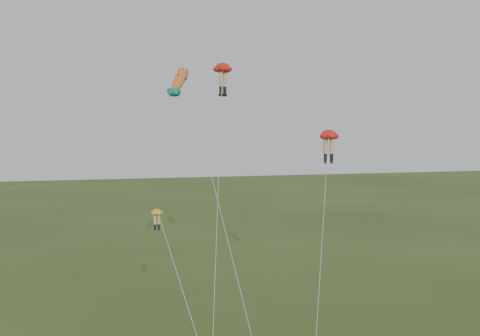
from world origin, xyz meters
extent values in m
ellipsoid|color=red|center=(1.55, 11.60, 19.48)|extent=(2.10, 2.10, 0.76)
cylinder|color=#E4B086|center=(1.36, 11.47, 18.59)|extent=(0.34, 0.34, 1.15)
cylinder|color=black|center=(1.36, 11.47, 17.73)|extent=(0.26, 0.26, 0.58)
cube|color=black|center=(1.36, 11.47, 17.35)|extent=(0.34, 0.38, 0.17)
cylinder|color=#E4B086|center=(1.74, 11.73, 18.59)|extent=(0.34, 0.34, 1.15)
cylinder|color=black|center=(1.74, 11.73, 17.73)|extent=(0.26, 0.26, 0.58)
cube|color=black|center=(1.74, 11.73, 17.35)|extent=(0.34, 0.38, 0.17)
cylinder|color=silver|center=(-0.63, 4.72, 10.04)|extent=(4.39, 13.80, 19.65)
ellipsoid|color=red|center=(8.71, 7.65, 14.30)|extent=(1.96, 1.96, 0.74)
cylinder|color=#E4B086|center=(8.50, 7.74, 13.42)|extent=(0.33, 0.33, 1.14)
cylinder|color=black|center=(8.50, 7.74, 12.57)|extent=(0.26, 0.26, 0.57)
cube|color=black|center=(8.50, 7.74, 12.20)|extent=(0.30, 0.38, 0.17)
cylinder|color=#E4B086|center=(8.92, 7.56, 13.42)|extent=(0.33, 0.33, 1.14)
cylinder|color=black|center=(8.92, 7.56, 12.57)|extent=(0.26, 0.26, 0.57)
cube|color=black|center=(8.92, 7.56, 12.20)|extent=(0.30, 0.38, 0.17)
cylinder|color=silver|center=(5.76, 2.46, 7.44)|extent=(5.93, 10.40, 14.46)
ellipsoid|color=#FFAA20|center=(-4.56, 5.08, 9.35)|extent=(0.83, 0.83, 0.40)
cylinder|color=#E4B086|center=(-4.68, 5.08, 8.88)|extent=(0.18, 0.18, 0.61)
cylinder|color=black|center=(-4.68, 5.08, 8.42)|extent=(0.14, 0.14, 0.31)
cube|color=black|center=(-4.68, 5.08, 8.22)|extent=(0.11, 0.18, 0.09)
cylinder|color=#E4B086|center=(-4.44, 5.09, 8.88)|extent=(0.18, 0.18, 0.61)
cylinder|color=black|center=(-4.44, 5.09, 8.42)|extent=(0.14, 0.14, 0.31)
cube|color=black|center=(-4.44, 5.09, 8.22)|extent=(0.11, 0.18, 0.09)
cylinder|color=silver|center=(-3.52, 1.24, 4.88)|extent=(2.11, 7.70, 9.35)
ellipsoid|color=yellow|center=(-2.13, 9.93, 18.30)|extent=(2.26, 3.43, 2.57)
sphere|color=yellow|center=(-2.13, 9.93, 18.30)|extent=(1.35, 1.51, 1.24)
cone|color=#127864|center=(-2.13, 9.93, 18.30)|extent=(1.12, 1.32, 1.22)
cone|color=#127864|center=(-2.13, 9.93, 18.30)|extent=(1.12, 1.32, 1.22)
cone|color=#127864|center=(-2.13, 9.93, 18.30)|extent=(0.63, 0.74, 0.68)
cone|color=#127864|center=(-2.13, 9.93, 18.30)|extent=(0.63, 0.74, 0.68)
cone|color=red|center=(-2.13, 9.93, 18.30)|extent=(0.67, 0.77, 0.66)
cylinder|color=silver|center=(-0.89, 4.01, 9.26)|extent=(2.52, 11.86, 18.10)
camera|label=1|loc=(-9.18, -28.83, 14.22)|focal=40.00mm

